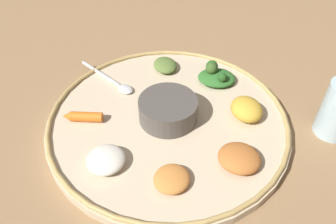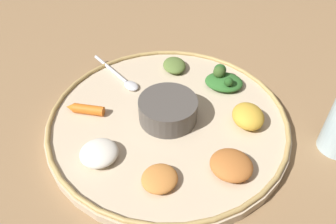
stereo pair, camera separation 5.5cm
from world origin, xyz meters
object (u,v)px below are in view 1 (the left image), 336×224
at_px(spoon, 114,82).
at_px(carrot_near_spoon, 83,117).
at_px(center_bowl, 168,109).
at_px(greens_pile, 216,75).

distance_m(spoon, carrot_near_spoon, 0.11).
height_order(center_bowl, greens_pile, center_bowl).
relative_size(spoon, carrot_near_spoon, 2.01).
bearing_deg(greens_pile, spoon, 22.31).
height_order(spoon, greens_pile, greens_pile).
distance_m(center_bowl, spoon, 0.15).
xyz_separation_m(center_bowl, greens_pile, (-0.05, -0.13, -0.01)).
bearing_deg(carrot_near_spoon, spoon, -91.73).
relative_size(spoon, greens_pile, 1.66).
height_order(center_bowl, spoon, center_bowl).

